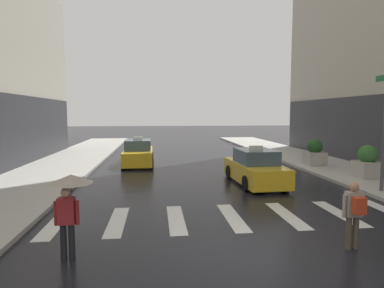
% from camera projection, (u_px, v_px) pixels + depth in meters
% --- Properties ---
extents(ground_plane, '(160.00, 160.00, 0.00)m').
position_uv_depth(ground_plane, '(264.00, 259.00, 7.25)').
color(ground_plane, black).
extents(crosswalk_markings, '(11.30, 2.80, 0.01)m').
position_uv_depth(crosswalk_markings, '(233.00, 217.00, 10.22)').
color(crosswalk_markings, silver).
rests_on(crosswalk_markings, ground).
extents(taxi_lead, '(2.08, 4.61, 1.80)m').
position_uv_depth(taxi_lead, '(255.00, 168.00, 15.06)').
color(taxi_lead, gold).
rests_on(taxi_lead, ground).
extents(taxi_second, '(1.97, 4.56, 1.80)m').
position_uv_depth(taxi_second, '(138.00, 154.00, 20.63)').
color(taxi_second, gold).
rests_on(taxi_second, ground).
extents(pedestrian_with_umbrella, '(0.96, 0.96, 1.94)m').
position_uv_depth(pedestrian_with_umbrella, '(69.00, 193.00, 7.14)').
color(pedestrian_with_umbrella, black).
rests_on(pedestrian_with_umbrella, ground).
extents(pedestrian_with_backpack, '(0.55, 0.43, 1.65)m').
position_uv_depth(pedestrian_with_backpack, '(354.00, 210.00, 7.68)').
color(pedestrian_with_backpack, '#473D33').
rests_on(pedestrian_with_backpack, ground).
extents(planter_near_corner, '(1.10, 1.10, 1.60)m').
position_uv_depth(planter_near_corner, '(367.00, 163.00, 15.74)').
color(planter_near_corner, '#A8A399').
rests_on(planter_near_corner, curb_right).
extents(planter_mid_block, '(1.10, 1.10, 1.60)m').
position_uv_depth(planter_mid_block, '(315.00, 153.00, 19.61)').
color(planter_mid_block, '#A8A399').
rests_on(planter_mid_block, curb_right).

